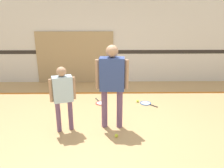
% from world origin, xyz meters
% --- Properties ---
extents(ground_plane, '(16.00, 16.00, 0.00)m').
position_xyz_m(ground_plane, '(0.00, 0.00, 0.00)').
color(ground_plane, tan).
extents(wall_back, '(16.00, 0.07, 3.20)m').
position_xyz_m(wall_back, '(0.00, 3.21, 1.60)').
color(wall_back, silver).
rests_on(wall_back, ground_plane).
extents(wall_panel, '(2.51, 0.05, 1.69)m').
position_xyz_m(wall_panel, '(-1.18, 3.15, 0.84)').
color(wall_panel, tan).
rests_on(wall_panel, ground_plane).
extents(floor_stripe, '(14.40, 0.10, 0.01)m').
position_xyz_m(floor_stripe, '(0.00, 2.05, 0.00)').
color(floor_stripe, orange).
rests_on(floor_stripe, ground_plane).
extents(person_instructor, '(0.64, 0.28, 1.68)m').
position_xyz_m(person_instructor, '(-0.01, 0.06, 1.04)').
color(person_instructor, '#6B4C70').
rests_on(person_instructor, ground_plane).
extents(person_student_left, '(0.47, 0.31, 1.30)m').
position_xyz_m(person_student_left, '(-0.95, -0.07, 0.81)').
color(person_student_left, '#6B4C70').
rests_on(person_student_left, ground_plane).
extents(racket_spare_on_floor, '(0.46, 0.47, 0.03)m').
position_xyz_m(racket_spare_on_floor, '(0.90, 1.24, 0.01)').
color(racket_spare_on_floor, blue).
rests_on(racket_spare_on_floor, ground_plane).
extents(racket_second_spare, '(0.37, 0.52, 0.03)m').
position_xyz_m(racket_second_spare, '(-0.29, 1.29, 0.01)').
color(racket_second_spare, red).
rests_on(racket_second_spare, ground_plane).
extents(tennis_ball_near_instructor, '(0.07, 0.07, 0.07)m').
position_xyz_m(tennis_ball_near_instructor, '(0.07, -0.36, 0.03)').
color(tennis_ball_near_instructor, '#CCE038').
rests_on(tennis_ball_near_instructor, ground_plane).
extents(tennis_ball_by_spare_racket, '(0.07, 0.07, 0.07)m').
position_xyz_m(tennis_ball_by_spare_racket, '(0.68, 1.34, 0.03)').
color(tennis_ball_by_spare_racket, '#CCE038').
rests_on(tennis_ball_by_spare_racket, ground_plane).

